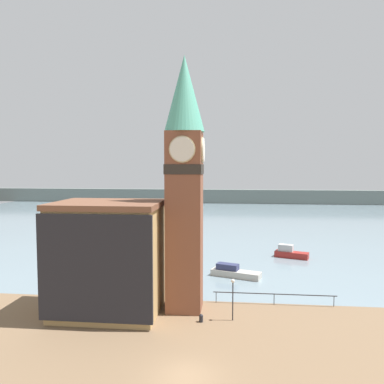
{
  "coord_description": "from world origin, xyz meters",
  "views": [
    {
      "loc": [
        2.84,
        -23.21,
        13.66
      ],
      "look_at": [
        -0.46,
        8.57,
        11.42
      ],
      "focal_mm": 35.0,
      "sensor_mm": 36.0,
      "label": 1
    }
  ],
  "objects_px": {
    "clock_tower": "(185,176)",
    "pier_building": "(108,258)",
    "mooring_bollard_near": "(201,318)",
    "lamp_post": "(233,291)",
    "boat_far": "(290,253)",
    "boat_near": "(234,272)"
  },
  "relations": [
    {
      "from": "pier_building",
      "to": "lamp_post",
      "type": "relative_size",
      "value": 2.78
    },
    {
      "from": "boat_near",
      "to": "boat_far",
      "type": "distance_m",
      "value": 13.49
    },
    {
      "from": "boat_far",
      "to": "mooring_bollard_near",
      "type": "distance_m",
      "value": 26.88
    },
    {
      "from": "clock_tower",
      "to": "boat_far",
      "type": "xyz_separation_m",
      "value": [
        13.17,
        21.5,
        -11.97
      ]
    },
    {
      "from": "clock_tower",
      "to": "pier_building",
      "type": "bearing_deg",
      "value": -166.6
    },
    {
      "from": "clock_tower",
      "to": "lamp_post",
      "type": "xyz_separation_m",
      "value": [
        4.55,
        -2.21,
        -10.04
      ]
    },
    {
      "from": "mooring_bollard_near",
      "to": "pier_building",
      "type": "bearing_deg",
      "value": 172.15
    },
    {
      "from": "clock_tower",
      "to": "pier_building",
      "type": "xyz_separation_m",
      "value": [
        -6.91,
        -1.65,
        -7.46
      ]
    },
    {
      "from": "boat_near",
      "to": "boat_far",
      "type": "bearing_deg",
      "value": 70.93
    },
    {
      "from": "boat_far",
      "to": "lamp_post",
      "type": "relative_size",
      "value": 1.36
    },
    {
      "from": "clock_tower",
      "to": "mooring_bollard_near",
      "type": "bearing_deg",
      "value": -57.83
    },
    {
      "from": "pier_building",
      "to": "lamp_post",
      "type": "distance_m",
      "value": 11.76
    },
    {
      "from": "pier_building",
      "to": "boat_far",
      "type": "xyz_separation_m",
      "value": [
        20.08,
        23.15,
        -4.51
      ]
    },
    {
      "from": "pier_building",
      "to": "clock_tower",
      "type": "bearing_deg",
      "value": 13.4
    },
    {
      "from": "clock_tower",
      "to": "boat_far",
      "type": "relative_size",
      "value": 4.68
    },
    {
      "from": "mooring_bollard_near",
      "to": "boat_near",
      "type": "bearing_deg",
      "value": 77.76
    },
    {
      "from": "pier_building",
      "to": "boat_near",
      "type": "relative_size",
      "value": 1.64
    },
    {
      "from": "clock_tower",
      "to": "pier_building",
      "type": "distance_m",
      "value": 10.3
    },
    {
      "from": "clock_tower",
      "to": "boat_far",
      "type": "distance_m",
      "value": 27.91
    },
    {
      "from": "clock_tower",
      "to": "lamp_post",
      "type": "distance_m",
      "value": 11.24
    },
    {
      "from": "mooring_bollard_near",
      "to": "lamp_post",
      "type": "height_order",
      "value": "lamp_post"
    },
    {
      "from": "clock_tower",
      "to": "pier_building",
      "type": "height_order",
      "value": "clock_tower"
    }
  ]
}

